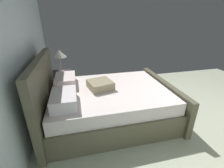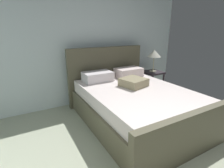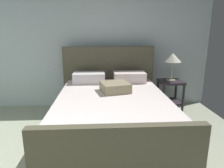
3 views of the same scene
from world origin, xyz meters
The scene contains 5 objects.
ground_plane centered at (0.00, 0.00, -0.01)m, with size 4.83×5.90×0.02m, color #A3AA91.
wall_back centered at (0.00, 3.01, 1.33)m, with size 4.95×0.12×2.66m, color silver.
bed centered at (0.40, 1.72, 0.35)m, with size 1.76×2.29×1.24m.
nightstand_right centered at (1.60, 2.54, 0.40)m, with size 0.44×0.44×0.60m.
table_lamp_right centered at (1.60, 2.54, 1.03)m, with size 0.33×0.33×0.53m.
Camera 1 is at (-2.07, 2.22, 1.83)m, focal length 25.05 mm.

